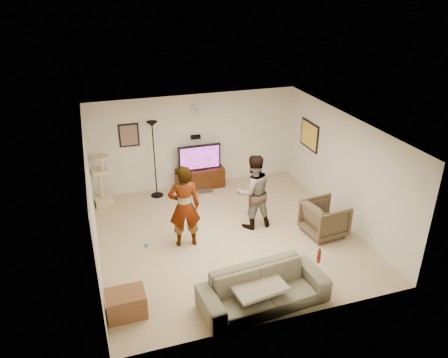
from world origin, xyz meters
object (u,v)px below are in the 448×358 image
object	(u,v)px
tv	(199,157)
beer_bottle	(319,256)
tv_stand	(200,178)
sofa	(264,289)
side_table	(126,304)
cat_tree	(100,180)
floor_lamp	(155,160)
person_left	(184,207)
person_right	(253,192)
armchair	(325,219)

from	to	relation	value
tv	beer_bottle	bearing A→B (deg)	-79.61
tv_stand	sofa	size ratio (longest dim) A/B	0.58
tv	tv_stand	bearing A→B (deg)	0.00
tv_stand	side_table	bearing A→B (deg)	-119.45
tv_stand	sofa	bearing A→B (deg)	-91.76
cat_tree	floor_lamp	bearing A→B (deg)	1.57
tv_stand	cat_tree	distance (m)	2.61
tv	floor_lamp	distance (m)	1.22
floor_lamp	cat_tree	world-z (taller)	floor_lamp
tv	side_table	xyz separation A→B (m)	(-2.44, -4.32, -0.66)
tv_stand	person_left	xyz separation A→B (m)	(-1.00, -2.56, 0.64)
person_left	sofa	distance (m)	2.46
person_right	side_table	bearing A→B (deg)	31.48
person_left	armchair	bearing A→B (deg)	176.12
side_table	cat_tree	bearing A→B (deg)	91.80
tv_stand	armchair	distance (m)	3.69
side_table	person_left	bearing A→B (deg)	50.79
cat_tree	armchair	size ratio (longest dim) A/B	1.56
side_table	beer_bottle	bearing A→B (deg)	-8.07
sofa	beer_bottle	bearing A→B (deg)	-5.28
tv_stand	sofa	xyz separation A→B (m)	(-0.15, -4.80, 0.06)
tv	armchair	size ratio (longest dim) A/B	1.33
sofa	armchair	world-z (taller)	armchair
tv_stand	sofa	distance (m)	4.80
cat_tree	beer_bottle	distance (m)	5.76
armchair	person_left	bearing A→B (deg)	73.88
floor_lamp	person_right	world-z (taller)	floor_lamp
person_right	side_table	world-z (taller)	person_right
tv	sofa	bearing A→B (deg)	-91.76
floor_lamp	sofa	distance (m)	4.82
tv	armchair	xyz separation A→B (m)	(2.00, -3.10, -0.49)
tv	beer_bottle	size ratio (longest dim) A/B	4.54
person_left	beer_bottle	size ratio (longest dim) A/B	7.25
tv	side_table	size ratio (longest dim) A/B	1.73
tv_stand	sofa	world-z (taller)	sofa
person_right	armchair	bearing A→B (deg)	147.38
sofa	side_table	world-z (taller)	sofa
person_left	sofa	bearing A→B (deg)	117.30
side_table	person_right	bearing A→B (deg)	33.59
floor_lamp	sofa	world-z (taller)	floor_lamp
beer_bottle	person_left	bearing A→B (deg)	130.08
floor_lamp	person_left	distance (m)	2.43
beer_bottle	tv	bearing A→B (deg)	100.39
sofa	cat_tree	bearing A→B (deg)	112.44
floor_lamp	beer_bottle	world-z (taller)	floor_lamp
armchair	side_table	world-z (taller)	armchair
person_left	armchair	world-z (taller)	person_left
tv_stand	tv	size ratio (longest dim) A/B	1.14
floor_lamp	armchair	distance (m)	4.41
cat_tree	person_left	bearing A→B (deg)	-56.59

